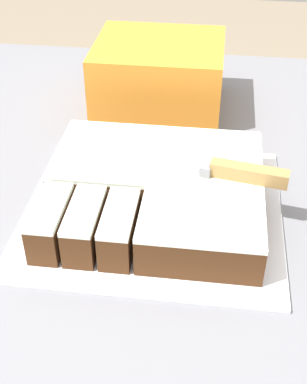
{
  "coord_description": "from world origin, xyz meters",
  "views": [
    {
      "loc": [
        0.16,
        -0.71,
        1.44
      ],
      "look_at": [
        0.08,
        -0.08,
        0.96
      ],
      "focal_mm": 50.0,
      "sensor_mm": 36.0,
      "label": 1
    }
  ],
  "objects_px": {
    "cake_board": "(154,210)",
    "storage_box": "(159,75)",
    "knife": "(227,171)",
    "cake": "(156,191)"
  },
  "relations": [
    {
      "from": "cake",
      "to": "storage_box",
      "type": "height_order",
      "value": "storage_box"
    },
    {
      "from": "knife",
      "to": "storage_box",
      "type": "xyz_separation_m",
      "value": [
        -0.14,
        0.33,
        -0.01
      ]
    },
    {
      "from": "cake_board",
      "to": "knife",
      "type": "relative_size",
      "value": 1.4
    },
    {
      "from": "knife",
      "to": "storage_box",
      "type": "distance_m",
      "value": 0.36
    },
    {
      "from": "cake_board",
      "to": "knife",
      "type": "xyz_separation_m",
      "value": [
        0.11,
        0.01,
        0.07
      ]
    },
    {
      "from": "cake",
      "to": "storage_box",
      "type": "distance_m",
      "value": 0.34
    },
    {
      "from": "cake_board",
      "to": "storage_box",
      "type": "xyz_separation_m",
      "value": [
        -0.03,
        0.34,
        0.06
      ]
    },
    {
      "from": "cake_board",
      "to": "storage_box",
      "type": "distance_m",
      "value": 0.35
    },
    {
      "from": "cake_board",
      "to": "storage_box",
      "type": "bearing_deg",
      "value": 95.46
    },
    {
      "from": "cake",
      "to": "storage_box",
      "type": "relative_size",
      "value": 1.29
    }
  ]
}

